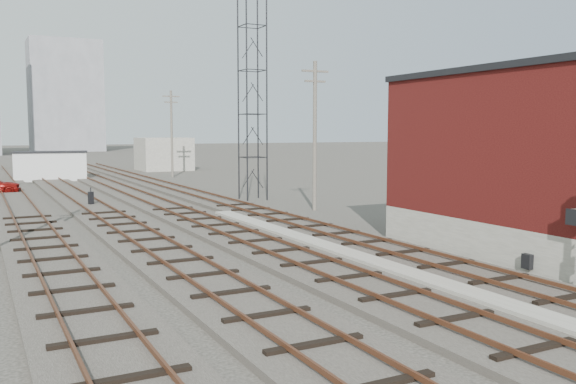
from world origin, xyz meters
TOP-DOWN VIEW (x-y plane):
  - ground at (0.00, 60.00)m, footprint 320.00×320.00m
  - track_right at (2.50, 39.00)m, footprint 3.20×90.00m
  - track_mid_right at (-1.50, 39.00)m, footprint 3.20×90.00m
  - track_mid_left at (-5.50, 39.00)m, footprint 3.20×90.00m
  - track_left at (-9.50, 39.00)m, footprint 3.20×90.00m
  - platform_curb at (0.50, 14.00)m, footprint 0.90×28.00m
  - brick_building at (7.50, 12.00)m, footprint 6.54×12.20m
  - lattice_tower at (5.50, 35.00)m, footprint 1.60×1.60m
  - utility_pole_right_a at (6.50, 28.00)m, footprint 1.80×0.24m
  - utility_pole_right_b at (6.50, 58.00)m, footprint 1.80×0.24m
  - apartment_right at (8.00, 150.00)m, footprint 16.00×12.00m
  - shed_right at (9.00, 70.00)m, footprint 6.00×6.00m
  - switch_stand at (-5.41, 35.77)m, footprint 0.35×0.35m
  - site_trailer at (-5.26, 59.35)m, footprint 7.18×3.94m

SIDE VIEW (x-z plane):
  - ground at x=0.00m, z-range 0.00..0.00m
  - track_right at x=2.50m, z-range -0.09..0.30m
  - track_mid_right at x=-1.50m, z-range -0.09..0.30m
  - track_mid_left at x=-5.50m, z-range -0.09..0.30m
  - track_left at x=-9.50m, z-range -0.09..0.30m
  - platform_curb at x=0.50m, z-range 0.00..0.26m
  - switch_stand at x=-5.41m, z-range -0.03..1.15m
  - site_trailer at x=-5.26m, z-range 0.01..2.88m
  - shed_right at x=9.00m, z-range 0.00..4.00m
  - brick_building at x=7.50m, z-range 0.02..7.24m
  - utility_pole_right_a at x=6.50m, z-range 0.30..9.30m
  - utility_pole_right_b at x=6.50m, z-range 0.30..9.30m
  - lattice_tower at x=5.50m, z-range 0.00..15.00m
  - apartment_right at x=8.00m, z-range 0.00..26.00m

